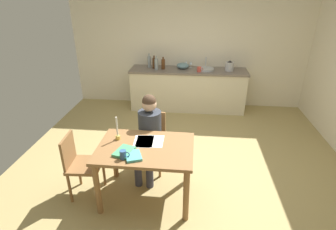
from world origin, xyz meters
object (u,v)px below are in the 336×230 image
(candlestick, at_px, (117,133))
(bottle_oil, at_px, (149,62))
(wine_glass_near_sink, at_px, (191,63))
(mixing_bowl, at_px, (183,66))
(coffee_mug, at_px, (123,155))
(sink_unit, at_px, (206,69))
(book_magazine, at_px, (133,156))
(teacup_on_counter, at_px, (199,69))
(dining_table, at_px, (146,155))
(book_cookery, at_px, (124,152))
(bottle_wine_red, at_px, (156,64))
(chair_side_empty, at_px, (80,163))
(chair_at_table, at_px, (152,139))
(bottle_vinegar, at_px, (154,63))
(bottle_sauce, at_px, (163,64))
(person_seated, at_px, (149,132))
(stovetop_kettle, at_px, (229,66))
(wine_glass_by_kettle, at_px, (186,63))

(candlestick, bearing_deg, bottle_oil, 91.65)
(wine_glass_near_sink, bearing_deg, mixing_bowl, -157.16)
(coffee_mug, bearing_deg, sink_unit, 73.11)
(book_magazine, xyz_separation_m, teacup_on_counter, (0.73, 3.00, 0.19))
(dining_table, height_order, book_cookery, book_cookery)
(book_cookery, relative_size, bottle_wine_red, 0.87)
(chair_side_empty, relative_size, mixing_bowl, 3.19)
(bottle_oil, relative_size, teacup_on_counter, 2.49)
(teacup_on_counter, bearing_deg, sink_unit, 48.18)
(sink_unit, bearing_deg, chair_at_table, -109.52)
(wine_glass_near_sink, bearing_deg, sink_unit, -24.51)
(book_magazine, relative_size, bottle_vinegar, 0.80)
(book_cookery, relative_size, bottle_sauce, 0.99)
(person_seated, height_order, bottle_oil, bottle_oil)
(dining_table, relative_size, candlestick, 3.73)
(bottle_wine_red, bearing_deg, dining_table, -84.47)
(dining_table, bearing_deg, chair_side_empty, -177.59)
(person_seated, distance_m, sink_unit, 2.57)
(person_seated, bearing_deg, bottle_wine_red, 95.59)
(dining_table, distance_m, person_seated, 0.51)
(candlestick, xyz_separation_m, book_magazine, (0.28, -0.36, -0.07))
(mixing_bowl, relative_size, teacup_on_counter, 2.19)
(book_cookery, xyz_separation_m, bottle_vinegar, (-0.12, 3.10, 0.25))
(bottle_sauce, bearing_deg, bottle_vinegar, 168.63)
(mixing_bowl, bearing_deg, teacup_on_counter, -32.71)
(bottle_vinegar, xyz_separation_m, mixing_bowl, (0.62, 0.05, -0.06))
(chair_at_table, bearing_deg, person_seated, -94.39)
(coffee_mug, distance_m, book_magazine, 0.12)
(teacup_on_counter, bearing_deg, bottle_wine_red, 176.37)
(chair_side_empty, relative_size, bottle_sauce, 3.32)
(candlestick, height_order, bottle_vinegar, bottle_vinegar)
(person_seated, relative_size, bottle_oil, 3.93)
(chair_side_empty, height_order, sink_unit, sink_unit)
(candlestick, height_order, stovetop_kettle, stovetop_kettle)
(book_magazine, bearing_deg, book_cookery, 128.30)
(chair_at_table, height_order, bottle_vinegar, bottle_vinegar)
(bottle_oil, bearing_deg, mixing_bowl, -0.57)
(candlestick, bearing_deg, chair_at_table, 56.14)
(bottle_oil, bearing_deg, chair_at_table, -79.87)
(chair_side_empty, bearing_deg, wine_glass_by_kettle, 69.11)
(coffee_mug, bearing_deg, dining_table, 53.54)
(book_magazine, height_order, stovetop_kettle, stovetop_kettle)
(book_magazine, xyz_separation_m, bottle_vinegar, (-0.24, 3.17, 0.25))
(coffee_mug, bearing_deg, chair_side_empty, 160.34)
(mixing_bowl, height_order, stovetop_kettle, stovetop_kettle)
(sink_unit, bearing_deg, person_seated, -108.66)
(candlestick, relative_size, wine_glass_by_kettle, 2.00)
(wine_glass_by_kettle, bearing_deg, bottle_wine_red, -158.78)
(wine_glass_by_kettle, bearing_deg, bottle_oil, -175.37)
(bottle_sauce, bearing_deg, dining_table, -87.29)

